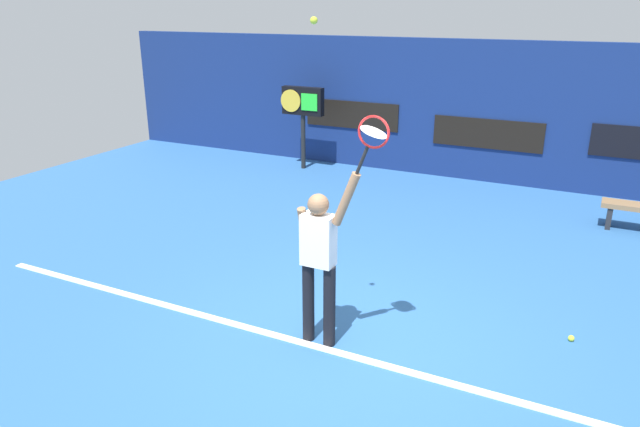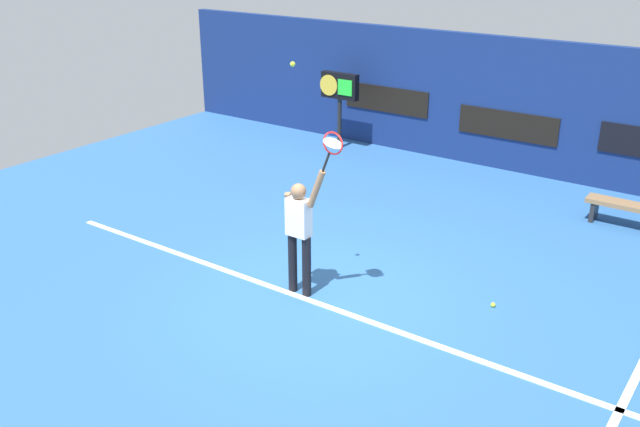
% 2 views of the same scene
% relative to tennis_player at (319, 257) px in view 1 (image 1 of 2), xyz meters
% --- Properties ---
extents(ground_plane, '(18.00, 18.00, 0.00)m').
position_rel_tennis_player_xyz_m(ground_plane, '(0.31, 0.13, -1.01)').
color(ground_plane, '#2D609E').
extents(back_wall, '(18.00, 0.20, 2.84)m').
position_rel_tennis_player_xyz_m(back_wall, '(0.31, 7.12, 0.41)').
color(back_wall, navy).
rests_on(back_wall, ground_plane).
extents(sponsor_banner_center, '(2.20, 0.03, 0.60)m').
position_rel_tennis_player_xyz_m(sponsor_banner_center, '(0.31, 7.00, -0.00)').
color(sponsor_banner_center, black).
extents(sponsor_banner_portside, '(2.20, 0.03, 0.60)m').
position_rel_tennis_player_xyz_m(sponsor_banner_portside, '(-2.69, 7.00, 0.15)').
color(sponsor_banner_portside, black).
extents(court_baseline, '(10.00, 0.10, 0.01)m').
position_rel_tennis_player_xyz_m(court_baseline, '(0.31, -0.12, -1.00)').
color(court_baseline, white).
rests_on(court_baseline, ground_plane).
extents(tennis_player, '(0.70, 0.31, 1.97)m').
position_rel_tennis_player_xyz_m(tennis_player, '(0.00, 0.00, 0.00)').
color(tennis_player, black).
rests_on(tennis_player, ground_plane).
extents(tennis_racket, '(0.41, 0.27, 0.62)m').
position_rel_tennis_player_xyz_m(tennis_racket, '(0.55, -0.00, 1.32)').
color(tennis_racket, black).
extents(tennis_ball, '(0.07, 0.07, 0.07)m').
position_rel_tennis_player_xyz_m(tennis_ball, '(-0.00, -0.10, 2.33)').
color(tennis_ball, '#CCE033').
extents(scoreboard_clock, '(0.96, 0.20, 1.80)m').
position_rel_tennis_player_xyz_m(scoreboard_clock, '(-3.54, 6.29, 0.41)').
color(scoreboard_clock, black).
rests_on(scoreboard_clock, ground_plane).
extents(spare_ball, '(0.07, 0.07, 0.07)m').
position_rel_tennis_player_xyz_m(spare_ball, '(2.46, 1.23, -0.98)').
color(spare_ball, '#CCE033').
rests_on(spare_ball, ground_plane).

